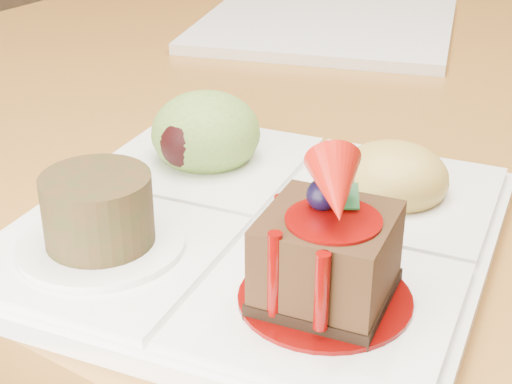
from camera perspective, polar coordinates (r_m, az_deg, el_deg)
The scene contains 4 objects.
dining_table at distance 1.19m, azimuth 17.21°, elevation 10.46°, with size 1.00×1.80×0.75m.
chair_left at distance 1.69m, azimuth -5.26°, elevation 12.42°, with size 0.59×0.59×1.01m.
sampler_plate at distance 0.48m, azimuth -0.04°, elevation -1.19°, with size 0.32×0.32×0.11m.
second_plate at distance 0.94m, azimuth 5.16°, elevation 12.06°, with size 0.29×0.29×0.01m, color white.
Camera 1 is at (0.32, -1.10, 1.00)m, focal length 55.00 mm.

